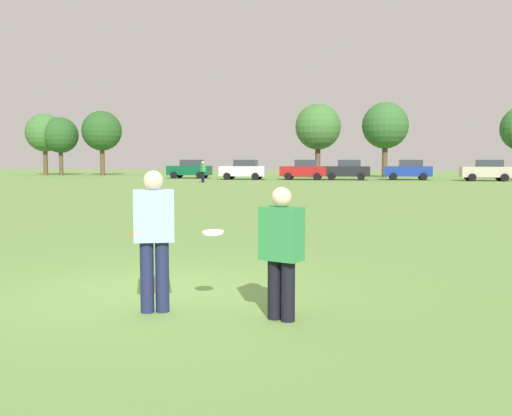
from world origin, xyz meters
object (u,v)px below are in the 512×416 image
at_px(player_defender, 281,246).
at_px(parked_car_near_right, 408,170).
at_px(parked_car_near_left, 190,169).
at_px(parked_car_mid_left, 244,170).
at_px(player_thrower, 154,233).
at_px(bystander_sideline_watcher, 203,170).
at_px(bystander_far_jogger, 203,170).
at_px(parked_car_center, 304,170).
at_px(frisbee, 213,232).
at_px(parked_car_mid_right, 347,170).
at_px(parked_car_far_right, 487,170).
at_px(traffic_cone, 138,225).

bearing_deg(player_defender, parked_car_near_right, 85.77).
distance_m(parked_car_near_left, parked_car_mid_left, 6.54).
bearing_deg(player_defender, player_thrower, 178.59).
xyz_separation_m(bystander_sideline_watcher, bystander_far_jogger, (-1.18, 3.90, -0.06)).
distance_m(player_thrower, bystander_sideline_watcher, 40.47).
height_order(parked_car_center, parked_car_near_right, same).
bearing_deg(frisbee, parked_car_mid_right, 91.15).
height_order(player_thrower, bystander_far_jogger, player_thrower).
relative_size(parked_car_center, parked_car_far_right, 1.00).
height_order(player_thrower, parked_car_mid_right, parked_car_mid_right).
distance_m(parked_car_mid_left, bystander_far_jogger, 4.42).
xyz_separation_m(parked_car_near_left, parked_car_far_right, (27.26, -1.65, 0.00)).
relative_size(traffic_cone, parked_car_near_left, 0.11).
relative_size(player_defender, traffic_cone, 3.22).
relative_size(player_thrower, bystander_sideline_watcher, 1.00).
height_order(parked_car_far_right, bystander_far_jogger, parked_car_far_right).
relative_size(frisbee, parked_car_far_right, 0.06).
bearing_deg(traffic_cone, parked_car_far_right, 69.58).
bearing_deg(player_thrower, parked_car_mid_right, 90.32).
height_order(player_defender, frisbee, player_defender).
bearing_deg(parked_car_far_right, player_thrower, -103.89).
bearing_deg(parked_car_near_left, bystander_far_jogger, -62.01).
bearing_deg(player_thrower, parked_car_far_right, 76.11).
bearing_deg(player_defender, parked_car_center, 96.92).
distance_m(frisbee, bystander_far_jogger, 44.54).
distance_m(player_defender, bystander_far_jogger, 45.05).
xyz_separation_m(parked_car_near_left, bystander_sideline_watcher, (4.34, -9.84, 0.05)).
relative_size(parked_car_far_right, bystander_sideline_watcher, 2.47).
bearing_deg(player_defender, traffic_cone, 124.03).
bearing_deg(frisbee, bystander_far_jogger, 107.17).
xyz_separation_m(parked_car_center, bystander_sideline_watcher, (-7.16, -8.03, 0.05)).
bearing_deg(parked_car_mid_right, frisbee, -88.85).
height_order(traffic_cone, bystander_far_jogger, bystander_far_jogger).
xyz_separation_m(player_defender, parked_car_near_left, (-17.19, 48.75, 0.06)).
bearing_deg(frisbee, parked_car_far_right, 76.83).
height_order(traffic_cone, parked_car_near_left, parked_car_near_left).
xyz_separation_m(parked_car_far_right, bystander_far_jogger, (-24.10, -4.29, -0.01)).
distance_m(parked_car_near_left, bystander_far_jogger, 6.72).
bearing_deg(parked_car_near_left, parked_car_mid_right, -5.89).
bearing_deg(player_thrower, traffic_cone, 114.59).
xyz_separation_m(traffic_cone, parked_car_mid_left, (-6.36, 39.05, 0.69)).
bearing_deg(parked_car_center, parked_car_mid_left, -172.03).
bearing_deg(traffic_cone, parked_car_near_left, 106.56).
bearing_deg(player_thrower, bystander_sideline_watcher, 106.19).
height_order(parked_car_center, bystander_sideline_watcher, parked_car_center).
bearing_deg(bystander_sideline_watcher, parked_car_mid_right, 36.83).
bearing_deg(bystander_sideline_watcher, parked_car_near_left, 113.78).
relative_size(player_thrower, parked_car_center, 0.41).
xyz_separation_m(parked_car_mid_left, bystander_far_jogger, (-2.86, -3.36, -0.01)).
bearing_deg(parked_car_near_right, bystander_far_jogger, -162.21).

